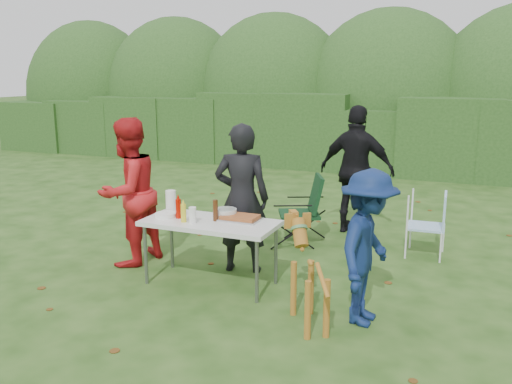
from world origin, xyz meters
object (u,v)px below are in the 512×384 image
at_px(folding_table, 210,226).
at_px(camping_chair, 299,210).
at_px(person_red_jacket, 128,192).
at_px(paper_towel_roll, 171,201).
at_px(child, 368,248).
at_px(mustard_bottle, 184,213).
at_px(person_cook, 242,198).
at_px(dog, 310,278).
at_px(beer_bottle, 215,210).
at_px(lawn_chair, 426,224).
at_px(person_black_puffy, 357,170).
at_px(ketchup_bottle, 178,209).

height_order(folding_table, camping_chair, camping_chair).
xyz_separation_m(person_red_jacket, paper_towel_roll, (0.64, -0.06, -0.04)).
xyz_separation_m(person_red_jacket, child, (3.06, -0.52, -0.17)).
distance_m(child, mustard_bottle, 2.06).
bearing_deg(camping_chair, person_red_jacket, 17.11).
bearing_deg(child, person_cook, 69.07).
relative_size(child, paper_towel_roll, 5.74).
relative_size(folding_table, person_cook, 0.84).
height_order(person_red_jacket, dog, person_red_jacket).
relative_size(camping_chair, beer_bottle, 4.11).
bearing_deg(person_red_jacket, paper_towel_roll, 93.47).
bearing_deg(person_red_jacket, child, 89.40).
xyz_separation_m(folding_table, beer_bottle, (0.05, 0.03, 0.17)).
height_order(child, paper_towel_roll, child).
relative_size(person_red_jacket, camping_chair, 1.85).
bearing_deg(beer_bottle, lawn_chair, 42.82).
height_order(person_red_jacket, child, person_red_jacket).
distance_m(dog, paper_towel_roll, 2.12).
bearing_deg(person_black_puffy, person_red_jacket, 51.36).
xyz_separation_m(person_cook, lawn_chair, (1.99, 1.42, -0.47)).
bearing_deg(camping_chair, folding_table, 50.60).
relative_size(person_cook, child, 1.20).
height_order(folding_table, ketchup_bottle, ketchup_bottle).
bearing_deg(camping_chair, paper_towel_roll, 31.41).
relative_size(person_black_puffy, dog, 1.88).
height_order(dog, ketchup_bottle, ketchup_bottle).
xyz_separation_m(child, paper_towel_roll, (-2.41, 0.45, 0.12)).
height_order(person_red_jacket, paper_towel_roll, person_red_jacket).
relative_size(person_black_puffy, mustard_bottle, 9.47).
bearing_deg(beer_bottle, person_black_puffy, 69.12).
bearing_deg(beer_bottle, paper_towel_roll, 167.54).
bearing_deg(lawn_chair, mustard_bottle, 38.44).
height_order(dog, lawn_chair, dog).
relative_size(lawn_chair, ketchup_bottle, 3.89).
bearing_deg(person_black_puffy, lawn_chair, 152.58).
distance_m(person_cook, ketchup_bottle, 0.78).
bearing_deg(person_black_puffy, dog, 100.11).
distance_m(person_black_puffy, ketchup_bottle, 3.04).
relative_size(folding_table, camping_chair, 1.52).
bearing_deg(beer_bottle, camping_chair, 76.78).
distance_m(folding_table, camping_chair, 1.83).
bearing_deg(mustard_bottle, person_red_jacket, 158.93).
relative_size(person_red_jacket, mustard_bottle, 9.13).
distance_m(camping_chair, mustard_bottle, 2.07).
xyz_separation_m(person_black_puffy, child, (0.75, -2.93, -0.20)).
bearing_deg(ketchup_bottle, folding_table, 4.99).
bearing_deg(person_cook, child, 139.36).
bearing_deg(folding_table, child, -8.85).
relative_size(folding_table, beer_bottle, 6.25).
xyz_separation_m(dog, paper_towel_roll, (-1.95, 0.74, 0.39)).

